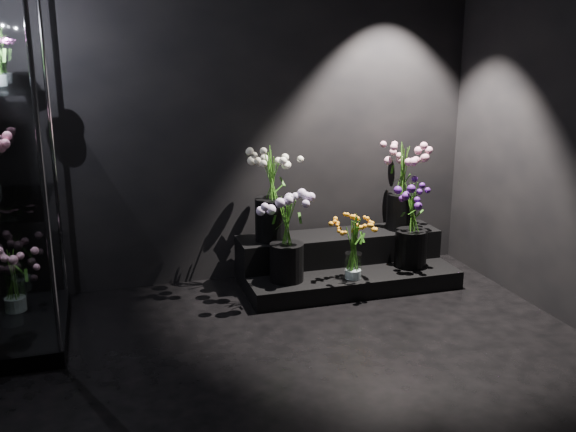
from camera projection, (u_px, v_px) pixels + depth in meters
name	position (u px, v px, depth m)	size (l,w,h in m)	color
floor	(315.00, 398.00, 3.53)	(4.00, 4.00, 0.00)	black
wall_back	(233.00, 108.00, 5.02)	(4.00, 4.00, 0.00)	black
display_riser	(343.00, 262.00, 5.26)	(1.69, 0.75, 0.38)	black
bouquet_orange_bells	(354.00, 246.00, 4.87)	(0.30, 0.30, 0.51)	white
bouquet_lilac	(287.00, 232.00, 4.80)	(0.49, 0.49, 0.67)	black
bouquet_purple	(412.00, 223.00, 5.13)	(0.39, 0.39, 0.68)	black
bouquet_cream_roses	(272.00, 188.00, 5.01)	(0.52, 0.52, 0.74)	black
bouquet_pink_roses	(402.00, 182.00, 5.32)	(0.35, 0.35, 0.71)	black
bouquet_case_base_pink	(13.00, 279.00, 4.36)	(0.43, 0.43, 0.43)	white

